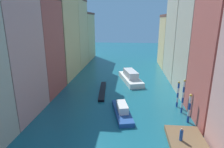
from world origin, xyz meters
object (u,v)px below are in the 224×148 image
(mooring_pole_1, at_px, (183,96))
(waterfront_dock, at_px, (188,145))
(gondola_black, at_px, (102,91))
(vaporetto_white, at_px, (130,77))
(motorboat_0, at_px, (122,110))
(person_on_dock, at_px, (181,135))
(mooring_pole_2, at_px, (178,94))
(mooring_pole_0, at_px, (189,108))

(mooring_pole_1, bearing_deg, waterfront_dock, -99.02)
(mooring_pole_1, bearing_deg, gondola_black, 150.68)
(gondola_black, bearing_deg, vaporetto_white, 52.16)
(waterfront_dock, relative_size, motorboat_0, 0.89)
(gondola_black, bearing_deg, person_on_dock, -54.10)
(mooring_pole_2, bearing_deg, gondola_black, 157.39)
(person_on_dock, bearing_deg, waterfront_dock, -30.96)
(gondola_black, distance_m, motorboat_0, 9.72)
(vaporetto_white, bearing_deg, mooring_pole_0, -65.23)
(person_on_dock, relative_size, mooring_pole_1, 0.29)
(mooring_pole_0, distance_m, mooring_pole_2, 4.86)
(waterfront_dock, bearing_deg, person_on_dock, 149.04)
(vaporetto_white, distance_m, motorboat_0, 15.75)
(person_on_dock, relative_size, motorboat_0, 0.19)
(mooring_pole_1, distance_m, vaporetto_white, 16.40)
(mooring_pole_0, relative_size, mooring_pole_1, 0.80)
(mooring_pole_0, height_order, mooring_pole_2, mooring_pole_2)
(mooring_pole_0, relative_size, vaporetto_white, 0.39)
(mooring_pole_2, xyz_separation_m, gondola_black, (-12.92, 5.38, -1.99))
(mooring_pole_0, xyz_separation_m, mooring_pole_2, (-0.41, 4.84, 0.06))
(mooring_pole_1, xyz_separation_m, motorboat_0, (-8.93, -1.35, -2.08))
(mooring_pole_1, height_order, motorboat_0, mooring_pole_1)
(mooring_pole_1, relative_size, vaporetto_white, 0.49)
(waterfront_dock, distance_m, vaporetto_white, 23.63)
(vaporetto_white, bearing_deg, gondola_black, -127.84)
(person_on_dock, bearing_deg, mooring_pole_2, 79.68)
(vaporetto_white, xyz_separation_m, gondola_black, (-5.40, -6.96, -0.77))
(mooring_pole_0, bearing_deg, gondola_black, 142.52)
(mooring_pole_0, height_order, gondola_black, mooring_pole_0)
(waterfront_dock, height_order, mooring_pole_0, mooring_pole_0)
(mooring_pole_2, bearing_deg, mooring_pole_0, -85.14)
(waterfront_dock, relative_size, mooring_pole_2, 1.66)
(waterfront_dock, height_order, motorboat_0, motorboat_0)
(person_on_dock, bearing_deg, mooring_pole_1, 75.48)
(mooring_pole_0, distance_m, motorboat_0, 9.35)
(mooring_pole_0, height_order, motorboat_0, mooring_pole_0)
(waterfront_dock, xyz_separation_m, person_on_dock, (-0.73, 0.44, 0.99))
(mooring_pole_2, bearing_deg, vaporetto_white, 121.35)
(mooring_pole_1, relative_size, mooring_pole_2, 1.22)
(mooring_pole_1, relative_size, motorboat_0, 0.65)
(person_on_dock, distance_m, vaporetto_white, 23.02)
(mooring_pole_2, height_order, vaporetto_white, mooring_pole_2)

